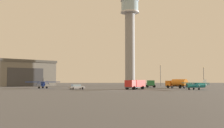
{
  "coord_description": "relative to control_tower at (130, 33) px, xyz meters",
  "views": [
    {
      "loc": [
        -3.26,
        -67.13,
        2.45
      ],
      "look_at": [
        0.81,
        27.97,
        8.18
      ],
      "focal_mm": 43.71,
      "sensor_mm": 36.0,
      "label": 1
    }
  ],
  "objects": [
    {
      "name": "truck_flatbed_green",
      "position": [
        3.84,
        -30.36,
        -22.82
      ],
      "size": [
        3.89,
        6.19,
        2.46
      ],
      "rotation": [
        0.0,
        0.0,
        4.55
      ],
      "color": "#38383D",
      "rests_on": "ground_plane"
    },
    {
      "name": "airplane_blue",
      "position": [
        -30.78,
        -40.83,
        -22.61
      ],
      "size": [
        10.26,
        8.02,
        3.02
      ],
      "rotation": [
        0.0,
        0.0,
        1.79
      ],
      "color": "#2847A8",
      "rests_on": "ground_plane"
    },
    {
      "name": "airplane_teal",
      "position": [
        11.35,
        -53.75,
        -22.76
      ],
      "size": [
        7.1,
        8.98,
        2.7
      ],
      "rotation": [
        0.0,
        0.0,
        3.5
      ],
      "color": "teal",
      "rests_on": "ground_plane"
    },
    {
      "name": "hangar",
      "position": [
        -49.46,
        -4.67,
        -18.54
      ],
      "size": [
        34.28,
        32.83,
        10.94
      ],
      "rotation": [
        0.0,
        0.0,
        -0.92
      ],
      "color": "#6B665B",
      "rests_on": "ground_plane"
    },
    {
      "name": "ground_plane",
      "position": [
        -10.26,
        -56.62,
        -24.02
      ],
      "size": [
        400.0,
        400.0,
        0.0
      ],
      "primitive_type": "plane",
      "color": "#545456"
    },
    {
      "name": "light_post_west",
      "position": [
        27.89,
        -16.18,
        -19.25
      ],
      "size": [
        0.44,
        0.44,
        7.93
      ],
      "color": "#38383D",
      "rests_on": "ground_plane"
    },
    {
      "name": "light_post_east",
      "position": [
        13.07,
        -4.24,
        -18.45
      ],
      "size": [
        0.44,
        0.44,
        9.44
      ],
      "color": "#38383D",
      "rests_on": "ground_plane"
    },
    {
      "name": "truck_fuel_tanker_orange",
      "position": [
        10.08,
        -40.6,
        -22.44
      ],
      "size": [
        5.91,
        7.09,
        2.84
      ],
      "rotation": [
        0.0,
        0.0,
        2.19
      ],
      "color": "#38383D",
      "rests_on": "ground_plane"
    },
    {
      "name": "truck_box_red",
      "position": [
        -4.05,
        -50.33,
        -22.53
      ],
      "size": [
        6.21,
        7.05,
        2.54
      ],
      "rotation": [
        0.0,
        0.0,
        4.05
      ],
      "color": "#38383D",
      "rests_on": "ground_plane"
    },
    {
      "name": "car_silver",
      "position": [
        -19.97,
        -49.49,
        -23.28
      ],
      "size": [
        4.5,
        3.51,
        1.37
      ],
      "rotation": [
        0.0,
        0.0,
        0.48
      ],
      "color": "#B7BABF",
      "rests_on": "ground_plane"
    },
    {
      "name": "control_tower",
      "position": [
        0.0,
        0.0,
        0.0
      ],
      "size": [
        8.59,
        8.59,
        43.55
      ],
      "color": "gray",
      "rests_on": "ground_plane"
    }
  ]
}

